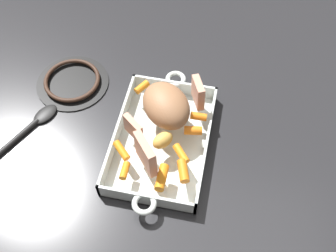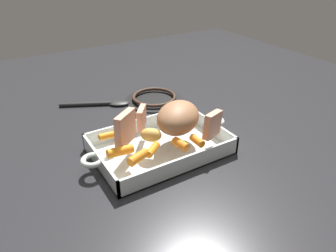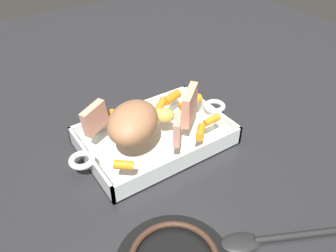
# 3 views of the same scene
# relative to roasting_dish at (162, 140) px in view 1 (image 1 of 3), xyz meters

# --- Properties ---
(ground_plane) EXTENTS (2.20, 2.20, 0.00)m
(ground_plane) POSITION_rel_roasting_dish_xyz_m (0.00, 0.00, -0.01)
(ground_plane) COLOR #232326
(roasting_dish) EXTENTS (0.44, 0.24, 0.05)m
(roasting_dish) POSITION_rel_roasting_dish_xyz_m (0.00, 0.00, 0.00)
(roasting_dish) COLOR silver
(roasting_dish) RESTS_ON ground_plane
(pork_roast) EXTENTS (0.18, 0.18, 0.08)m
(pork_roast) POSITION_rel_roasting_dish_xyz_m (0.06, 0.00, 0.08)
(pork_roast) COLOR #986846
(pork_roast) RESTS_ON roasting_dish
(roast_slice_outer) EXTENTS (0.08, 0.07, 0.09)m
(roast_slice_outer) POSITION_rel_roasting_dish_xyz_m (-0.09, 0.02, 0.08)
(roast_slice_outer) COLOR tan
(roast_slice_outer) RESTS_ON roasting_dish
(roast_slice_thin) EXTENTS (0.05, 0.06, 0.06)m
(roast_slice_thin) POSITION_rel_roasting_dish_xyz_m (-0.02, 0.07, 0.06)
(roast_slice_thin) COLOR tan
(roast_slice_thin) RESTS_ON roasting_dish
(roast_slice_thick) EXTENTS (0.08, 0.05, 0.07)m
(roast_slice_thick) POSITION_rel_roasting_dish_xyz_m (0.12, -0.07, 0.07)
(roast_slice_thick) COLOR tan
(roast_slice_thick) RESTS_ON roasting_dish
(baby_carrot_northwest) EXTENTS (0.05, 0.05, 0.02)m
(baby_carrot_northwest) POSITION_rel_roasting_dish_xyz_m (-0.07, 0.08, 0.04)
(baby_carrot_northwest) COLOR orange
(baby_carrot_northwest) RESTS_ON roasting_dish
(baby_carrot_long) EXTENTS (0.07, 0.02, 0.03)m
(baby_carrot_long) POSITION_rel_roasting_dish_xyz_m (-0.13, -0.03, 0.05)
(baby_carrot_long) COLOR orange
(baby_carrot_long) RESTS_ON roasting_dish
(baby_carrot_southeast) EXTENTS (0.05, 0.04, 0.02)m
(baby_carrot_southeast) POSITION_rel_roasting_dish_xyz_m (0.13, 0.08, 0.04)
(baby_carrot_southeast) COLOR orange
(baby_carrot_southeast) RESTS_ON roasting_dish
(baby_carrot_southwest) EXTENTS (0.05, 0.05, 0.02)m
(baby_carrot_southwest) POSITION_rel_roasting_dish_xyz_m (-0.05, -0.06, 0.04)
(baby_carrot_southwest) COLOR orange
(baby_carrot_southwest) RESTS_ON roasting_dish
(baby_carrot_short) EXTENTS (0.04, 0.02, 0.02)m
(baby_carrot_short) POSITION_rel_roasting_dish_xyz_m (-0.13, 0.06, 0.04)
(baby_carrot_short) COLOR orange
(baby_carrot_short) RESTS_ON roasting_dish
(baby_carrot_northeast) EXTENTS (0.06, 0.04, 0.02)m
(baby_carrot_northeast) POSITION_rel_roasting_dish_xyz_m (-0.10, -0.07, 0.05)
(baby_carrot_northeast) COLOR orange
(baby_carrot_northeast) RESTS_ON roasting_dish
(baby_carrot_center_left) EXTENTS (0.03, 0.05, 0.02)m
(baby_carrot_center_left) POSITION_rel_roasting_dish_xyz_m (0.02, -0.08, 0.05)
(baby_carrot_center_left) COLOR orange
(baby_carrot_center_left) RESTS_ON roasting_dish
(baby_carrot_center_right) EXTENTS (0.02, 0.04, 0.02)m
(baby_carrot_center_right) POSITION_rel_roasting_dish_xyz_m (0.06, -0.08, 0.04)
(baby_carrot_center_right) COLOR orange
(baby_carrot_center_right) RESTS_ON roasting_dish
(potato_halved) EXTENTS (0.07, 0.06, 0.04)m
(potato_halved) POSITION_rel_roasting_dish_xyz_m (-0.03, -0.01, 0.05)
(potato_halved) COLOR gold
(potato_halved) RESTS_ON roasting_dish
(stove_burner_rear) EXTENTS (0.21, 0.21, 0.02)m
(stove_burner_rear) POSITION_rel_roasting_dish_xyz_m (0.15, 0.30, -0.01)
(stove_burner_rear) COLOR black
(stove_burner_rear) RESTS_ON ground_plane
(serving_spoon) EXTENTS (0.23, 0.13, 0.01)m
(serving_spoon) POSITION_rel_roasting_dish_xyz_m (-0.03, 0.36, -0.01)
(serving_spoon) COLOR black
(serving_spoon) RESTS_ON ground_plane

